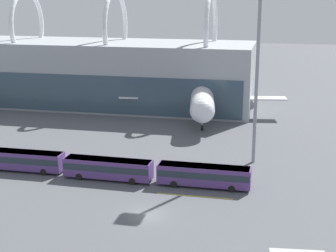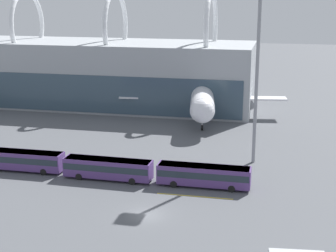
# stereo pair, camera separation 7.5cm
# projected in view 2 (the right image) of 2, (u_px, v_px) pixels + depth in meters

# --- Properties ---
(ground_plane) EXTENTS (440.00, 440.00, 0.00)m
(ground_plane) POSITION_uv_depth(u_px,v_px,m) (147.00, 215.00, 63.37)
(ground_plane) COLOR #515459
(airliner_at_gate_far) EXTENTS (36.27, 34.57, 14.03)m
(airliner_at_gate_far) POSITION_uv_depth(u_px,v_px,m) (202.00, 95.00, 110.88)
(airliner_at_gate_far) COLOR white
(airliner_at_gate_far) RESTS_ON ground_plane
(shuttle_bus_0) EXTENTS (13.11, 2.86, 3.07)m
(shuttle_bus_0) POSITION_uv_depth(u_px,v_px,m) (22.00, 159.00, 78.58)
(shuttle_bus_0) COLOR #56387A
(shuttle_bus_0) RESTS_ON ground_plane
(shuttle_bus_1) EXTENTS (13.14, 2.96, 3.07)m
(shuttle_bus_1) POSITION_uv_depth(u_px,v_px,m) (108.00, 167.00, 74.91)
(shuttle_bus_1) COLOR #56387A
(shuttle_bus_1) RESTS_ON ground_plane
(shuttle_bus_2) EXTENTS (13.11, 2.85, 3.07)m
(shuttle_bus_2) POSITION_uv_depth(u_px,v_px,m) (204.00, 174.00, 72.07)
(shuttle_bus_2) COLOR #56387A
(shuttle_bus_2) RESTS_ON ground_plane
(floodlight_mast) EXTENTS (2.87, 2.87, 29.03)m
(floodlight_mast) POSITION_uv_depth(u_px,v_px,m) (259.00, 35.00, 77.71)
(floodlight_mast) COLOR gray
(floodlight_mast) RESTS_ON ground_plane
(lane_stripe_3) EXTENTS (10.34, 0.39, 0.01)m
(lane_stripe_3) POSITION_uv_depth(u_px,v_px,m) (195.00, 196.00, 69.11)
(lane_stripe_3) COLOR yellow
(lane_stripe_3) RESTS_ON ground_plane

